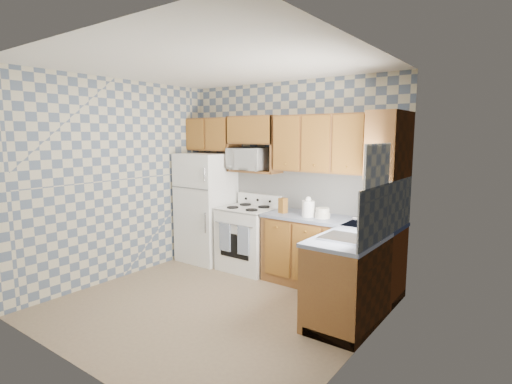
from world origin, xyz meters
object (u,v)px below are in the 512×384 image
refrigerator (206,207)px  stove_body (248,239)px  microwave (249,159)px  electric_kettle (308,209)px

refrigerator → stove_body: size_ratio=1.87×
refrigerator → microwave: (0.71, 0.16, 0.77)m
electric_kettle → refrigerator: bearing=178.7°
refrigerator → electric_kettle: 1.83m
microwave → stove_body: bearing=-56.4°
refrigerator → microwave: size_ratio=2.88×
microwave → refrigerator: bearing=-167.9°
microwave → electric_kettle: 1.27m
refrigerator → microwave: 1.06m
stove_body → electric_kettle: (1.01, -0.07, 0.57)m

